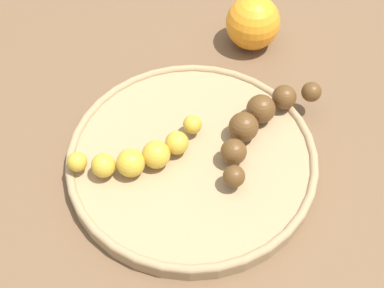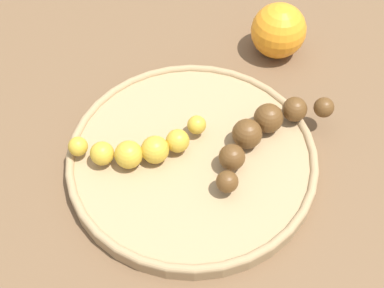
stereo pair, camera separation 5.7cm
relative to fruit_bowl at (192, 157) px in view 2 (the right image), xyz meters
The scene contains 5 objects.
ground_plane 0.01m from the fruit_bowl, ahead, with size 2.40×2.40×0.00m, color brown.
fruit_bowl is the anchor object (origin of this frame).
banana_overripe 0.09m from the fruit_bowl, 144.63° to the right, with size 0.11×0.17×0.04m.
banana_spotted 0.06m from the fruit_bowl, 24.29° to the left, with size 0.14×0.10×0.03m.
orange_fruit 0.23m from the fruit_bowl, 99.73° to the right, with size 0.08×0.08×0.08m, color orange.
Camera 2 is at (-0.13, 0.32, 0.49)m, focal length 46.68 mm.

